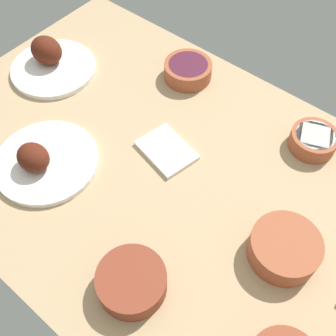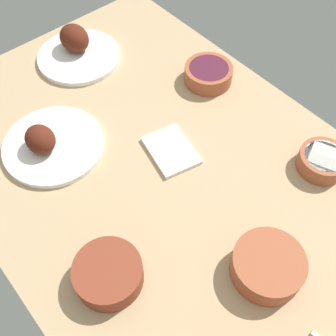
{
  "view_description": "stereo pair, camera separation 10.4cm",
  "coord_description": "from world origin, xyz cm",
  "px_view_note": "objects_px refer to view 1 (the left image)",
  "views": [
    {
      "loc": [
        -37.97,
        46.32,
        91.5
      ],
      "look_at": [
        0.0,
        0.0,
        6.0
      ],
      "focal_mm": 43.95,
      "sensor_mm": 36.0,
      "label": 1
    },
    {
      "loc": [
        -45.43,
        39.03,
        91.5
      ],
      "look_at": [
        0.0,
        0.0,
        6.0
      ],
      "focal_mm": 43.95,
      "sensor_mm": 36.0,
      "label": 2
    }
  ],
  "objects_px": {
    "plate_near_viewer": "(43,160)",
    "folded_napkin": "(167,150)",
    "bowl_pasta": "(285,248)",
    "bowl_onions": "(188,70)",
    "bowl_cream": "(313,140)",
    "bowl_sauce": "(132,282)",
    "plate_far_side": "(51,61)"
  },
  "relations": [
    {
      "from": "bowl_pasta",
      "to": "folded_napkin",
      "type": "height_order",
      "value": "bowl_pasta"
    },
    {
      "from": "bowl_pasta",
      "to": "folded_napkin",
      "type": "bearing_deg",
      "value": -8.86
    },
    {
      "from": "plate_near_viewer",
      "to": "folded_napkin",
      "type": "height_order",
      "value": "plate_near_viewer"
    },
    {
      "from": "bowl_onions",
      "to": "bowl_sauce",
      "type": "bearing_deg",
      "value": 117.57
    },
    {
      "from": "bowl_sauce",
      "to": "bowl_onions",
      "type": "relative_size",
      "value": 1.04
    },
    {
      "from": "bowl_pasta",
      "to": "bowl_onions",
      "type": "distance_m",
      "value": 0.61
    },
    {
      "from": "plate_near_viewer",
      "to": "bowl_onions",
      "type": "distance_m",
      "value": 0.51
    },
    {
      "from": "plate_far_side",
      "to": "bowl_onions",
      "type": "distance_m",
      "value": 0.42
    },
    {
      "from": "plate_far_side",
      "to": "folded_napkin",
      "type": "xyz_separation_m",
      "value": [
        -0.49,
        0.03,
        -0.02
      ]
    },
    {
      "from": "bowl_sauce",
      "to": "folded_napkin",
      "type": "distance_m",
      "value": 0.37
    },
    {
      "from": "plate_near_viewer",
      "to": "plate_far_side",
      "type": "relative_size",
      "value": 1.04
    },
    {
      "from": "plate_far_side",
      "to": "bowl_sauce",
      "type": "xyz_separation_m",
      "value": [
        -0.66,
        0.36,
        0.0
      ]
    },
    {
      "from": "bowl_cream",
      "to": "bowl_onions",
      "type": "height_order",
      "value": "bowl_onions"
    },
    {
      "from": "bowl_sauce",
      "to": "bowl_pasta",
      "type": "xyz_separation_m",
      "value": [
        -0.21,
        -0.27,
        0.0
      ]
    },
    {
      "from": "folded_napkin",
      "to": "bowl_cream",
      "type": "bearing_deg",
      "value": -137.84
    },
    {
      "from": "plate_near_viewer",
      "to": "plate_far_side",
      "type": "xyz_separation_m",
      "value": [
        0.27,
        -0.26,
        0.01
      ]
    },
    {
      "from": "bowl_sauce",
      "to": "bowl_onions",
      "type": "bearing_deg",
      "value": -62.43
    },
    {
      "from": "bowl_sauce",
      "to": "folded_napkin",
      "type": "xyz_separation_m",
      "value": [
        0.18,
        -0.33,
        -0.02
      ]
    },
    {
      "from": "plate_near_viewer",
      "to": "bowl_onions",
      "type": "height_order",
      "value": "plate_near_viewer"
    },
    {
      "from": "folded_napkin",
      "to": "bowl_onions",
      "type": "bearing_deg",
      "value": -63.11
    },
    {
      "from": "plate_near_viewer",
      "to": "bowl_sauce",
      "type": "bearing_deg",
      "value": 166.62
    },
    {
      "from": "bowl_cream",
      "to": "bowl_sauce",
      "type": "relative_size",
      "value": 0.83
    },
    {
      "from": "bowl_cream",
      "to": "folded_napkin",
      "type": "xyz_separation_m",
      "value": [
        0.29,
        0.26,
        -0.02
      ]
    },
    {
      "from": "bowl_pasta",
      "to": "bowl_onions",
      "type": "xyz_separation_m",
      "value": [
        0.52,
        -0.33,
        -0.01
      ]
    },
    {
      "from": "plate_far_side",
      "to": "bowl_cream",
      "type": "relative_size",
      "value": 2.1
    },
    {
      "from": "plate_far_side",
      "to": "bowl_sauce",
      "type": "distance_m",
      "value": 0.75
    },
    {
      "from": "bowl_cream",
      "to": "bowl_pasta",
      "type": "height_order",
      "value": "bowl_pasta"
    },
    {
      "from": "bowl_sauce",
      "to": "bowl_pasta",
      "type": "height_order",
      "value": "bowl_pasta"
    },
    {
      "from": "plate_near_viewer",
      "to": "plate_far_side",
      "type": "height_order",
      "value": "plate_far_side"
    },
    {
      "from": "plate_far_side",
      "to": "bowl_sauce",
      "type": "height_order",
      "value": "plate_far_side"
    },
    {
      "from": "bowl_sauce",
      "to": "bowl_pasta",
      "type": "distance_m",
      "value": 0.34
    },
    {
      "from": "plate_far_side",
      "to": "bowl_onions",
      "type": "bearing_deg",
      "value": -146.05
    }
  ]
}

